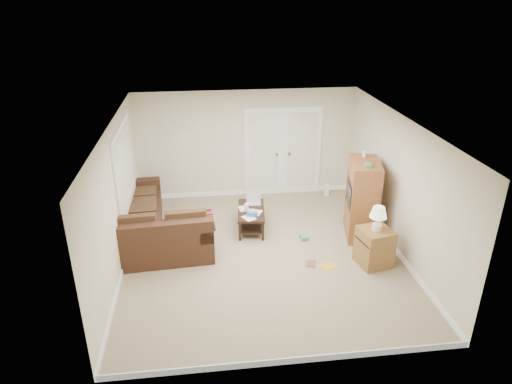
{
  "coord_description": "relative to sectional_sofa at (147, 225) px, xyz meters",
  "views": [
    {
      "loc": [
        -1.01,
        -7.21,
        4.52
      ],
      "look_at": [
        -0.07,
        0.38,
        1.1
      ],
      "focal_mm": 32.0,
      "sensor_mm": 36.0,
      "label": 1
    }
  ],
  "objects": [
    {
      "name": "tv_armoire",
      "position": [
        4.17,
        -0.27,
        0.44
      ],
      "size": [
        0.72,
        1.06,
        1.66
      ],
      "rotation": [
        0.0,
        0.0,
        -0.21
      ],
      "color": "brown",
      "rests_on": "floor"
    },
    {
      "name": "french_doors",
      "position": [
        3.0,
        1.93,
        0.69
      ],
      "size": [
        1.8,
        0.05,
        2.13
      ],
      "color": "silver",
      "rests_on": "floor"
    },
    {
      "name": "coffee_table",
      "position": [
        2.06,
        0.25,
        -0.11
      ],
      "size": [
        0.63,
        1.1,
        0.72
      ],
      "rotation": [
        0.0,
        0.0,
        -0.1
      ],
      "color": "black",
      "rests_on": "floor"
    },
    {
      "name": "wall_right",
      "position": [
        4.65,
        -0.78,
        0.91
      ],
      "size": [
        0.02,
        5.5,
        2.5
      ],
      "primitive_type": "cube",
      "color": "beige",
      "rests_on": "floor"
    },
    {
      "name": "floor_magazine",
      "position": [
        3.27,
        -1.34,
        -0.34
      ],
      "size": [
        0.33,
        0.29,
        0.01
      ],
      "primitive_type": "cube",
      "rotation": [
        0.0,
        0.0,
        0.29
      ],
      "color": "gold",
      "rests_on": "floor"
    },
    {
      "name": "floor",
      "position": [
        2.15,
        -0.78,
        -0.34
      ],
      "size": [
        5.5,
        5.5,
        0.0
      ],
      "primitive_type": "plane",
      "color": "gray",
      "rests_on": "ground"
    },
    {
      "name": "baseboards",
      "position": [
        2.15,
        -0.78,
        -0.29
      ],
      "size": [
        5.0,
        5.5,
        0.1
      ],
      "primitive_type": null,
      "color": "silver",
      "rests_on": "floor"
    },
    {
      "name": "ceiling",
      "position": [
        2.15,
        -0.78,
        2.16
      ],
      "size": [
        5.0,
        5.5,
        0.02
      ],
      "primitive_type": "cube",
      "color": "white",
      "rests_on": "wall_back"
    },
    {
      "name": "floor_greenbox",
      "position": [
        3.04,
        -0.34,
        -0.3
      ],
      "size": [
        0.16,
        0.2,
        0.08
      ],
      "primitive_type": "cube",
      "rotation": [
        0.0,
        0.0,
        0.11
      ],
      "color": "#43935C",
      "rests_on": "floor"
    },
    {
      "name": "floor_book",
      "position": [
        2.89,
        -1.2,
        -0.33
      ],
      "size": [
        0.22,
        0.26,
        0.02
      ],
      "primitive_type": "imported",
      "rotation": [
        0.0,
        0.0,
        -0.29
      ],
      "color": "brown",
      "rests_on": "floor"
    },
    {
      "name": "wall_left",
      "position": [
        -0.35,
        -0.78,
        0.91
      ],
      "size": [
        0.02,
        5.5,
        2.5
      ],
      "primitive_type": "cube",
      "color": "beige",
      "rests_on": "floor"
    },
    {
      "name": "side_cabinet",
      "position": [
        4.07,
        -1.35,
        0.07
      ],
      "size": [
        0.63,
        0.63,
        1.13
      ],
      "rotation": [
        0.0,
        0.0,
        0.21
      ],
      "color": "olive",
      "rests_on": "floor"
    },
    {
      "name": "wall_front",
      "position": [
        2.15,
        -3.53,
        0.91
      ],
      "size": [
        5.0,
        0.02,
        2.5
      ],
      "primitive_type": "cube",
      "color": "beige",
      "rests_on": "floor"
    },
    {
      "name": "space_heater",
      "position": [
        4.03,
        1.67,
        -0.21
      ],
      "size": [
        0.12,
        0.1,
        0.27
      ],
      "primitive_type": "cube",
      "rotation": [
        0.0,
        0.0,
        -0.13
      ],
      "color": "white",
      "rests_on": "floor"
    },
    {
      "name": "wall_back",
      "position": [
        2.15,
        1.97,
        0.91
      ],
      "size": [
        5.0,
        0.02,
        2.5
      ],
      "primitive_type": "cube",
      "color": "beige",
      "rests_on": "floor"
    },
    {
      "name": "window_left",
      "position": [
        -0.32,
        0.22,
        1.21
      ],
      "size": [
        0.05,
        1.92,
        1.42
      ],
      "color": "silver",
      "rests_on": "wall_left"
    },
    {
      "name": "sectional_sofa",
      "position": [
        0.0,
        0.0,
        0.0
      ],
      "size": [
        2.08,
        2.88,
        0.87
      ],
      "rotation": [
        0.0,
        0.0,
        0.07
      ],
      "color": "#3E2418",
      "rests_on": "floor"
    }
  ]
}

